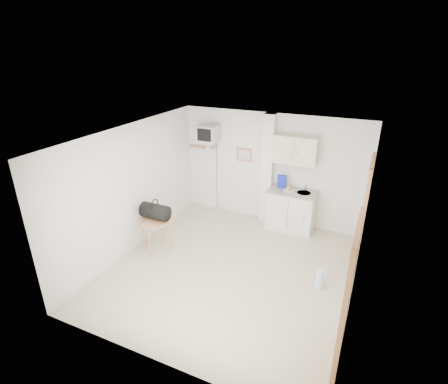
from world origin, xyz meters
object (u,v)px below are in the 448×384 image
at_px(duffel_bag, 155,211).
at_px(round_table, 156,223).
at_px(water_bottle, 319,279).
at_px(crt_television, 209,134).

bearing_deg(duffel_bag, round_table, -69.74).
bearing_deg(water_bottle, round_table, -178.11).
xyz_separation_m(crt_television, round_table, (-0.20, -1.97, -1.36)).
bearing_deg(crt_television, duffel_bag, -96.23).
height_order(crt_television, duffel_bag, crt_television).
bearing_deg(round_table, crt_television, 84.19).
relative_size(crt_television, water_bottle, 5.49).
xyz_separation_m(duffel_bag, water_bottle, (3.23, 0.08, -0.64)).
distance_m(crt_television, round_table, 2.40).
height_order(crt_television, water_bottle, crt_television).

